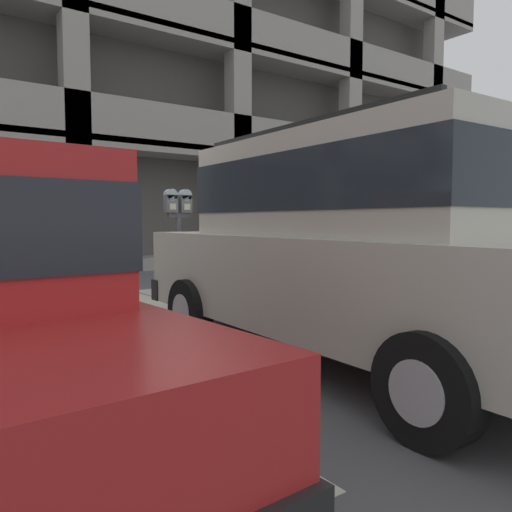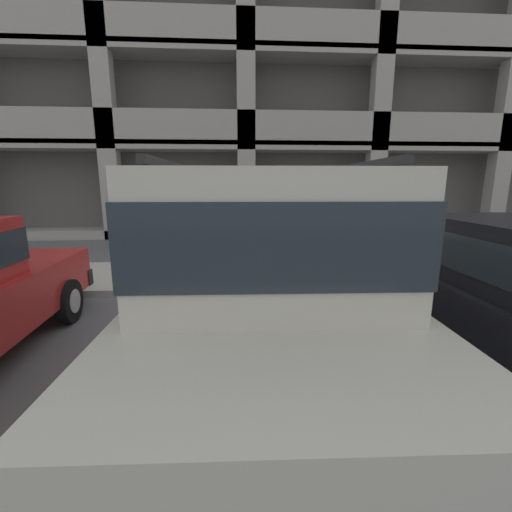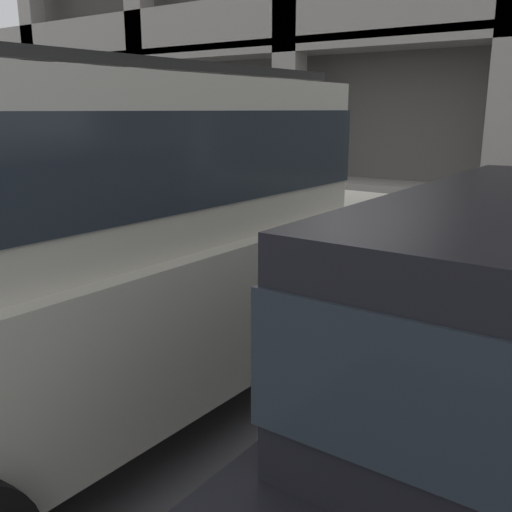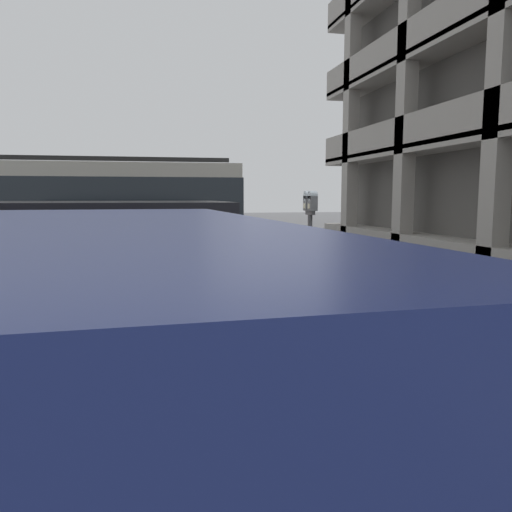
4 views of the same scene
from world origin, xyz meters
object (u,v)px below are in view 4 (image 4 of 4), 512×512
(red_sedan, at_px, (130,235))
(parking_meter_near, at_px, (310,217))
(dark_hatchback, at_px, (125,291))
(parking_meter_far, at_px, (237,211))
(silver_suv, at_px, (125,234))

(red_sedan, distance_m, parking_meter_near, 4.00)
(dark_hatchback, bearing_deg, red_sedan, -178.80)
(dark_hatchback, relative_size, parking_meter_far, 3.18)
(red_sedan, distance_m, parking_meter_far, 4.15)
(red_sedan, relative_size, dark_hatchback, 1.01)
(red_sedan, height_order, parking_meter_near, parking_meter_near)
(silver_suv, bearing_deg, parking_meter_near, 99.78)
(silver_suv, height_order, dark_hatchback, silver_suv)
(parking_meter_near, height_order, parking_meter_far, parking_meter_near)
(red_sedan, bearing_deg, parking_meter_near, 40.03)
(red_sedan, xyz_separation_m, dark_hatchback, (5.95, 0.09, 0.00))
(silver_suv, distance_m, red_sedan, 3.32)
(dark_hatchback, height_order, parking_meter_far, dark_hatchback)
(red_sedan, height_order, dark_hatchback, same)
(red_sedan, xyz_separation_m, parking_meter_far, (-3.12, 2.71, 0.35))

